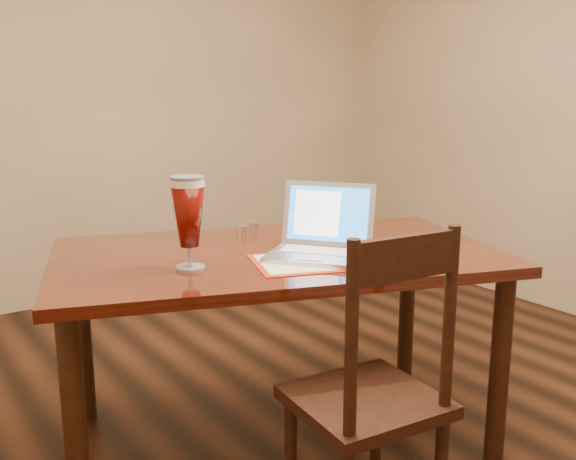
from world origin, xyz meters
TOP-DOWN VIEW (x-y plane):
  - ground at (0.00, 0.00)m, footprint 5.00×5.00m
  - dining_table at (-0.14, 0.26)m, footprint 1.91×1.45m
  - dining_chair at (-0.21, -0.39)m, footprint 0.47×0.45m

SIDE VIEW (x-z plane):
  - ground at x=0.00m, z-range 0.00..0.00m
  - dining_chair at x=-0.21m, z-range -0.03..0.99m
  - dining_table at x=-0.14m, z-range 0.15..1.27m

